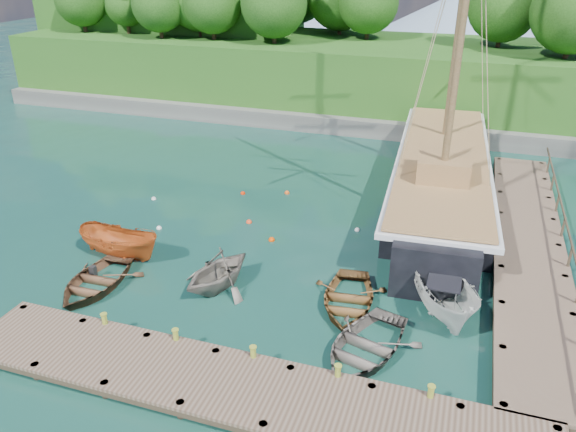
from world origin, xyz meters
name	(u,v)px	position (x,y,z in m)	size (l,w,h in m)	color
ground	(254,285)	(0.00, 0.00, 0.00)	(160.00, 160.00, 0.00)	#143C36
dock_near	(238,388)	(2.00, -6.50, 0.43)	(20.00, 3.20, 1.10)	#4F3A2C
dock_east	(529,244)	(11.50, 7.00, 0.43)	(3.20, 24.00, 1.10)	#4F3A2C
bollard_0	(107,336)	(-4.00, -5.10, 0.00)	(0.26, 0.26, 0.45)	olive
bollard_1	(178,353)	(-1.00, -5.10, 0.00)	(0.26, 0.26, 0.45)	olive
bollard_2	(254,370)	(2.00, -5.10, 0.00)	(0.26, 0.26, 0.45)	olive
bollard_3	(337,390)	(5.00, -5.10, 0.00)	(0.26, 0.26, 0.45)	olive
bollard_4	(428,411)	(8.00, -5.10, 0.00)	(0.26, 0.26, 0.45)	olive
rowboat_0	(96,288)	(-6.47, -2.37, 0.00)	(3.14, 4.39, 0.91)	brown
rowboat_1	(219,287)	(-1.42, -0.63, 0.00)	(3.18, 3.69, 1.94)	#6F665B
rowboat_2	(347,306)	(4.23, -0.26, 0.00)	(3.12, 4.37, 0.91)	brown
rowboat_3	(364,354)	(5.49, -3.03, 0.00)	(3.32, 4.65, 0.96)	#5A534C
motorboat_orange	(122,257)	(-6.93, 0.28, 0.00)	(1.65, 4.38, 1.69)	#BD541E
cabin_boat_white	(440,311)	(7.91, 0.61, 0.00)	(1.99, 5.29, 2.04)	silver
schooner	(440,181)	(6.84, 12.03, 1.16)	(6.34, 28.30, 20.86)	black
mooring_buoy_0	(159,229)	(-6.75, 3.48, 0.00)	(0.28, 0.28, 0.28)	white
mooring_buoy_1	(249,223)	(-2.52, 5.63, 0.00)	(0.32, 0.32, 0.32)	#EA3D18
mooring_buoy_2	(272,240)	(-0.69, 4.12, 0.00)	(0.32, 0.32, 0.32)	#E13D00
mooring_buoy_3	(357,230)	(3.18, 6.58, 0.00)	(0.28, 0.28, 0.28)	white
mooring_buoy_4	(243,194)	(-4.33, 9.11, 0.00)	(0.28, 0.28, 0.28)	red
mooring_buoy_5	(287,193)	(-1.84, 10.01, 0.00)	(0.30, 0.30, 0.30)	#DE4E10
mooring_buoy_6	(154,199)	(-8.98, 6.71, 0.00)	(0.28, 0.28, 0.28)	silver
headland	(248,38)	(-12.88, 31.36, 5.54)	(51.00, 19.31, 12.90)	#474744
distant_ridge	(459,15)	(4.30, 70.00, 4.35)	(117.00, 40.00, 10.00)	#728CA5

